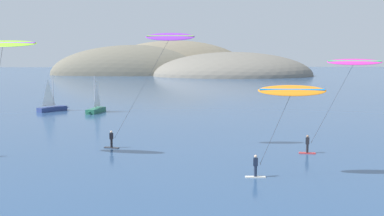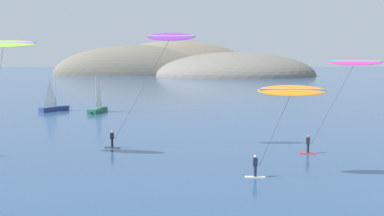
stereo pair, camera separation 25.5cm
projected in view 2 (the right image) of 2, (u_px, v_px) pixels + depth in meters
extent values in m
ellipsoid|color=#6B6656|center=(138.00, 75.00, 200.88)|extent=(70.33, 24.83, 24.81)
ellipsoid|color=slate|center=(236.00, 76.00, 191.74)|extent=(63.83, 46.41, 19.01)
ellipsoid|color=#7A705B|center=(177.00, 74.00, 206.13)|extent=(66.19, 25.98, 28.86)
cube|color=navy|center=(54.00, 109.00, 76.41)|extent=(4.18, 4.56, 0.70)
cone|color=navy|center=(66.00, 107.00, 78.28)|extent=(1.91, 2.07, 0.67)
cylinder|color=#B2B2B7|center=(55.00, 91.00, 76.32)|extent=(0.12, 0.12, 5.00)
pyramid|color=white|center=(50.00, 92.00, 75.64)|extent=(1.23, 1.42, 4.25)
cylinder|color=#A5A5AD|center=(51.00, 105.00, 75.87)|extent=(1.23, 1.42, 0.08)
cube|color=#23664C|center=(98.00, 110.00, 74.32)|extent=(2.53, 5.00, 0.70)
cone|color=#23664C|center=(91.00, 112.00, 71.98)|extent=(1.17, 2.26, 0.67)
cylinder|color=#B2B2B7|center=(96.00, 92.00, 73.70)|extent=(0.12, 0.12, 5.00)
pyramid|color=white|center=(99.00, 93.00, 74.59)|extent=(0.52, 1.77, 4.25)
cylinder|color=#A5A5AD|center=(99.00, 106.00, 74.83)|extent=(0.52, 1.77, 0.08)
ellipsoid|color=#8CD12D|center=(4.00, 44.00, 41.16)|extent=(6.52, 2.92, 0.75)
cylinder|color=#722DD1|center=(4.00, 43.00, 41.15)|extent=(5.91, 1.71, 0.16)
cube|color=red|center=(308.00, 153.00, 44.22)|extent=(1.55, 0.71, 0.08)
cylinder|color=black|center=(308.00, 148.00, 44.17)|extent=(0.22, 0.22, 0.80)
cube|color=black|center=(308.00, 141.00, 44.09)|extent=(0.38, 0.29, 0.60)
sphere|color=#9E7051|center=(308.00, 136.00, 44.04)|extent=(0.22, 0.22, 0.22)
cylinder|color=black|center=(312.00, 142.00, 44.01)|extent=(0.20, 0.54, 0.04)
ellipsoid|color=#D62D9E|center=(355.00, 62.00, 42.28)|extent=(4.83, 2.52, 0.69)
cylinder|color=#28D160|center=(355.00, 61.00, 42.27)|extent=(4.30, 1.46, 0.16)
cylinder|color=#333338|center=(333.00, 104.00, 43.15)|extent=(3.35, 1.05, 7.28)
cube|color=silver|center=(255.00, 177.00, 35.74)|extent=(1.51, 0.45, 0.08)
cylinder|color=#192338|center=(255.00, 171.00, 35.69)|extent=(0.22, 0.22, 0.80)
cube|color=#192338|center=(255.00, 162.00, 35.61)|extent=(0.36, 0.24, 0.60)
sphere|color=beige|center=(255.00, 156.00, 35.56)|extent=(0.22, 0.22, 0.22)
cylinder|color=black|center=(260.00, 164.00, 35.60)|extent=(0.10, 0.55, 0.04)
ellipsoid|color=orange|center=(292.00, 91.00, 34.80)|extent=(5.03, 1.74, 0.88)
cylinder|color=#0F7FE5|center=(292.00, 90.00, 34.80)|extent=(4.67, 0.69, 0.16)
cylinder|color=#333338|center=(276.00, 128.00, 35.21)|extent=(2.21, 0.28, 5.35)
cube|color=#2D2D33|center=(112.00, 148.00, 46.84)|extent=(1.54, 0.91, 0.08)
cylinder|color=black|center=(112.00, 143.00, 46.79)|extent=(0.22, 0.22, 0.80)
cube|color=black|center=(112.00, 136.00, 46.71)|extent=(0.36, 0.23, 0.60)
sphere|color=beige|center=(112.00, 132.00, 46.66)|extent=(0.22, 0.22, 0.22)
cylinder|color=black|center=(116.00, 137.00, 46.70)|extent=(0.09, 0.55, 0.04)
ellipsoid|color=purple|center=(171.00, 37.00, 45.29)|extent=(4.75, 1.52, 0.90)
cylinder|color=#7ACC42|center=(171.00, 36.00, 45.28)|extent=(4.43, 0.57, 0.16)
cylinder|color=#333338|center=(143.00, 88.00, 46.00)|extent=(5.43, 0.53, 9.58)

